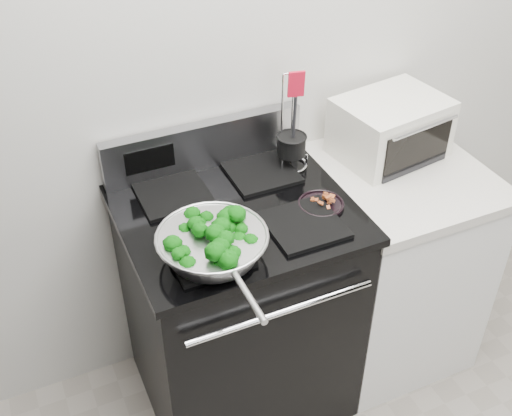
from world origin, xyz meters
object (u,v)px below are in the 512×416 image
skillet (213,244)px  bacon_plate (321,202)px  utensil_holder (291,150)px  toaster_oven (390,128)px  gas_range (238,305)px

skillet → bacon_plate: 0.45m
skillet → utensil_holder: size_ratio=1.44×
bacon_plate → utensil_holder: bearing=86.0°
utensil_holder → toaster_oven: utensil_holder is taller
gas_range → skillet: size_ratio=2.03×
skillet → toaster_oven: (0.86, 0.33, 0.03)m
bacon_plate → utensil_holder: (0.02, 0.27, 0.05)m
bacon_plate → toaster_oven: size_ratio=0.36×
utensil_holder → skillet: bearing=-129.0°
toaster_oven → skillet: bearing=-167.8°
gas_range → utensil_holder: size_ratio=2.91×
skillet → toaster_oven: toaster_oven is taller
skillet → bacon_plate: size_ratio=3.50×
gas_range → bacon_plate: bearing=-19.8°
skillet → utensil_holder: (0.45, 0.36, 0.01)m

